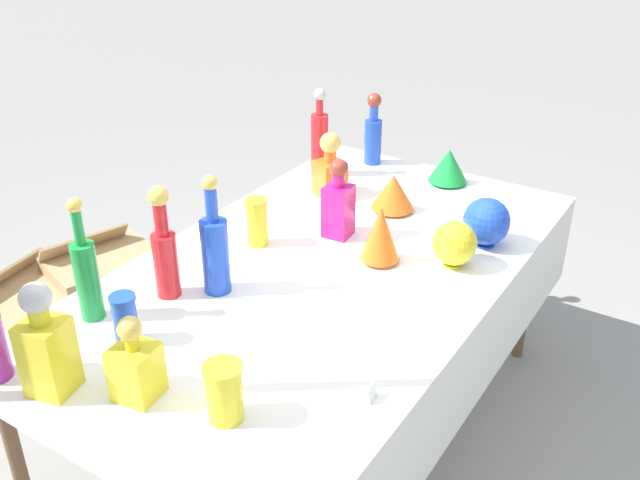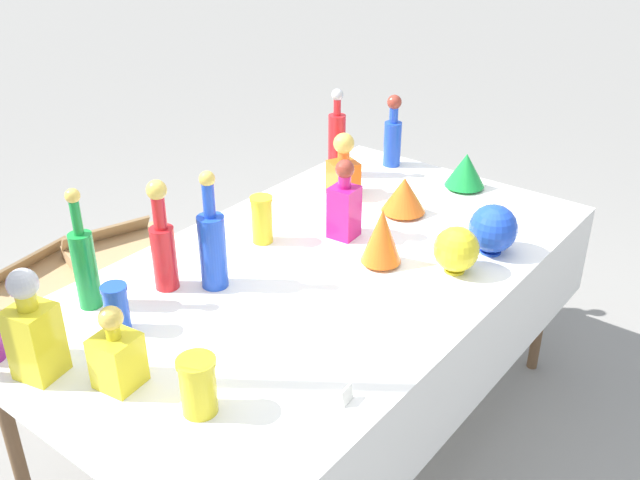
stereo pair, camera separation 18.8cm
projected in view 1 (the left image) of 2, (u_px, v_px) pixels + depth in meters
The scene contains 22 objects.
ground_plane at pixel (320, 438), 2.73m from camera, with size 40.00×40.00×0.00m, color gray.
display_table at pixel (331, 284), 2.38m from camera, with size 2.04×1.13×0.76m.
tall_bottle_0 at pixel (164, 250), 2.15m from camera, with size 0.08×0.08×0.37m.
tall_bottle_1 at pixel (320, 140), 3.00m from camera, with size 0.07×0.07×0.38m.
tall_bottle_2 at pixel (86, 273), 2.04m from camera, with size 0.07×0.07×0.39m.
tall_bottle_3 at pixel (215, 249), 2.17m from camera, with size 0.09×0.09×0.39m.
tall_bottle_5 at pixel (373, 133), 3.12m from camera, with size 0.08×0.08×0.32m.
square_decanter_0 at pixel (330, 168), 2.83m from camera, with size 0.14×0.14×0.26m.
square_decanter_1 at pixel (135, 366), 1.76m from camera, with size 0.12×0.12×0.23m.
square_decanter_2 at pixel (46, 346), 1.75m from camera, with size 0.13×0.13×0.31m.
square_decanter_3 at pixel (338, 204), 2.51m from camera, with size 0.10×0.10×0.29m.
slender_vase_0 at pixel (125, 317), 1.96m from camera, with size 0.07×0.07×0.15m.
slender_vase_1 at pixel (224, 390), 1.69m from camera, with size 0.10×0.10×0.15m.
slender_vase_2 at pixel (257, 220), 2.47m from camera, with size 0.08×0.08×0.17m.
fluted_vase_0 at pixel (392, 192), 2.72m from camera, with size 0.17×0.17×0.15m.
fluted_vase_1 at pixel (448, 165), 2.95m from camera, with size 0.16×0.16×0.15m.
fluted_vase_2 at pixel (381, 233), 2.36m from camera, with size 0.14×0.14×0.20m.
round_bowl_0 at pixel (455, 243), 2.34m from camera, with size 0.15×0.15×0.16m.
round_bowl_1 at pixel (486, 222), 2.46m from camera, with size 0.17×0.17×0.17m.
price_tag_left at pixel (371, 393), 1.77m from camera, with size 0.05×0.01×0.04m, color white.
cardboard_box_behind_left at pixel (29, 327), 3.09m from camera, with size 0.56×0.51×0.42m.
cardboard_box_behind_right at pixel (107, 294), 3.27m from camera, with size 0.53×0.45×0.48m.
Camera 1 is at (-1.73, -1.11, 1.95)m, focal length 40.00 mm.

